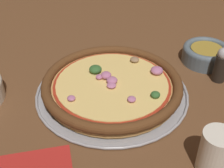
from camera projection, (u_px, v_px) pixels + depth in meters
name	position (u px, v px, depth m)	size (l,w,h in m)	color
ground_plane	(112.00, 94.00, 0.76)	(3.00, 3.00, 0.00)	brown
pizza_tray	(112.00, 92.00, 0.76)	(0.37, 0.37, 0.01)	#9E9EA3
pizza	(112.00, 85.00, 0.75)	(0.34, 0.34, 0.04)	tan
bowl_near	(206.00, 53.00, 0.86)	(0.13, 0.13, 0.05)	slate
drinking_cup	(216.00, 153.00, 0.55)	(0.06, 0.06, 0.09)	silver
pepper_shaker	(221.00, 65.00, 0.78)	(0.03, 0.03, 0.09)	black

